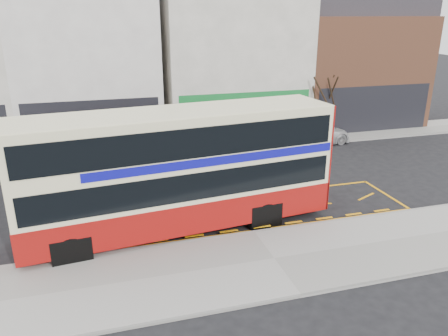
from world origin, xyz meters
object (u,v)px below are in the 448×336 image
object	(u,v)px
double_decker_bus	(180,169)
car_white	(313,133)
bus_stop_post	(80,205)
car_grey	(136,151)
street_tree_right	(324,84)

from	to	relation	value
double_decker_bus	car_white	size ratio (longest dim) A/B	2.42
double_decker_bus	car_white	xyz separation A→B (m)	(9.92, 8.84, -1.69)
bus_stop_post	car_white	size ratio (longest dim) A/B	0.63
car_grey	street_tree_right	world-z (taller)	street_tree_right
double_decker_bus	street_tree_right	size ratio (longest dim) A/B	2.24
car_white	double_decker_bus	bearing A→B (deg)	125.89
bus_stop_post	car_grey	bearing A→B (deg)	72.56
car_white	street_tree_right	size ratio (longest dim) A/B	0.93
double_decker_bus	car_white	world-z (taller)	double_decker_bus
double_decker_bus	bus_stop_post	size ratio (longest dim) A/B	3.83
double_decker_bus	car_white	distance (m)	13.39
double_decker_bus	bus_stop_post	bearing A→B (deg)	-165.57
car_white	street_tree_right	bearing A→B (deg)	-50.92
car_white	street_tree_right	world-z (taller)	street_tree_right
car_white	street_tree_right	distance (m)	3.18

